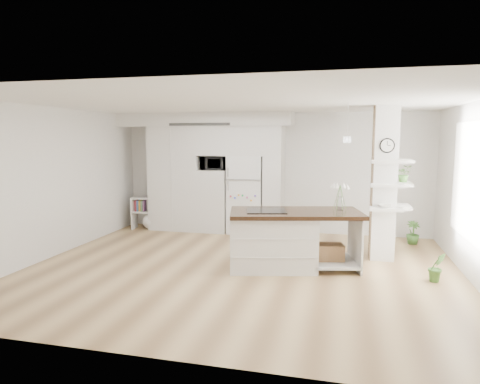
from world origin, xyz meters
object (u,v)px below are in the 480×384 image
object	(u,v)px
bookshelf	(148,215)
floor_plant_a	(437,267)
kitchen_island	(280,238)
refrigerator	(246,194)

from	to	relation	value
bookshelf	floor_plant_a	size ratio (longest dim) A/B	1.68
floor_plant_a	kitchen_island	bearing A→B (deg)	176.63
bookshelf	kitchen_island	bearing A→B (deg)	-40.27
kitchen_island	bookshelf	distance (m)	4.17
refrigerator	kitchen_island	bearing A→B (deg)	-65.15
refrigerator	bookshelf	world-z (taller)	refrigerator
bookshelf	floor_plant_a	xyz separation A→B (m)	(5.88, -2.42, -0.10)
refrigerator	floor_plant_a	world-z (taller)	refrigerator
kitchen_island	bookshelf	bearing A→B (deg)	133.68
bookshelf	floor_plant_a	world-z (taller)	bookshelf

